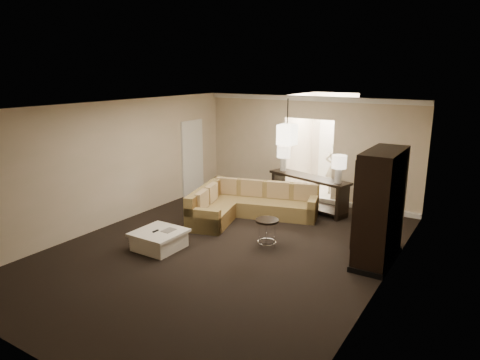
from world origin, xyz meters
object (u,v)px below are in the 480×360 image
Objects in this scene: console_table at (308,190)px; armoire at (380,210)px; coffee_table at (159,240)px; drink_table at (267,227)px; person at (335,165)px; sectional_sofa at (246,205)px.

console_table is 1.09× the size of armoire.
coffee_table is 1.58× the size of drink_table.
coffee_table is at bearing -145.86° from drink_table.
person is (0.05, 1.75, 0.32)m from console_table.
armoire reaches higher than person.
console_table is at bearing 74.10° from person.
armoire is at bearing 24.08° from coffee_table.
coffee_table is at bearing -155.92° from armoire.
drink_table is 4.44m from person.
armoire reaches higher than drink_table.
drink_table is 0.35× the size of person.
console_table is 3.19m from armoire.
drink_table reaches higher than coffee_table.
sectional_sofa is at bearing 56.81° from person.
person reaches higher than sectional_sofa.
console_table is 2.68m from drink_table.
drink_table is (1.28, -1.30, 0.10)m from sectional_sofa.
drink_table is at bearing -166.21° from armoire.
sectional_sofa is at bearing 134.52° from drink_table.
coffee_table is 0.44× the size of armoire.
armoire reaches higher than coffee_table.
person reaches higher than console_table.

